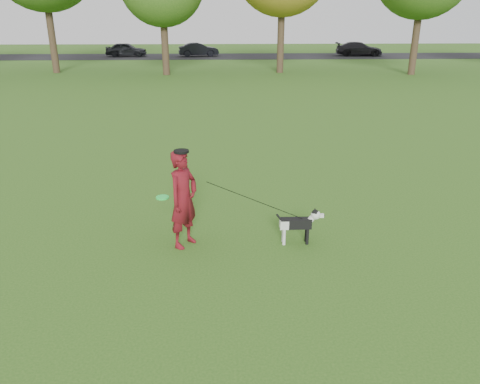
{
  "coord_description": "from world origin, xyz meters",
  "views": [
    {
      "loc": [
        -0.2,
        -7.83,
        4.0
      ],
      "look_at": [
        0.11,
        0.12,
        0.95
      ],
      "focal_mm": 35.0,
      "sensor_mm": 36.0,
      "label": 1
    }
  ],
  "objects_px": {
    "car_mid": "(199,50)",
    "man": "(184,199)",
    "car_right": "(359,49)",
    "dog": "(300,222)",
    "car_left": "(126,50)"
  },
  "relations": [
    {
      "from": "car_mid",
      "to": "car_right",
      "type": "relative_size",
      "value": 0.85
    },
    {
      "from": "man",
      "to": "car_right",
      "type": "relative_size",
      "value": 0.4
    },
    {
      "from": "car_mid",
      "to": "man",
      "type": "bearing_deg",
      "value": 173.48
    },
    {
      "from": "dog",
      "to": "car_right",
      "type": "distance_m",
      "value": 41.92
    },
    {
      "from": "man",
      "to": "dog",
      "type": "distance_m",
      "value": 2.16
    },
    {
      "from": "car_mid",
      "to": "car_right",
      "type": "xyz_separation_m",
      "value": [
        15.87,
        0.0,
        0.02
      ]
    },
    {
      "from": "man",
      "to": "car_left",
      "type": "bearing_deg",
      "value": 46.53
    },
    {
      "from": "dog",
      "to": "man",
      "type": "bearing_deg",
      "value": 179.5
    },
    {
      "from": "car_left",
      "to": "car_right",
      "type": "distance_m",
      "value": 22.9
    },
    {
      "from": "car_left",
      "to": "man",
      "type": "bearing_deg",
      "value": -168.63
    },
    {
      "from": "dog",
      "to": "car_left",
      "type": "relative_size",
      "value": 0.23
    },
    {
      "from": "car_right",
      "to": "car_mid",
      "type": "bearing_deg",
      "value": 96.12
    },
    {
      "from": "car_mid",
      "to": "car_right",
      "type": "bearing_deg",
      "value": -98.66
    },
    {
      "from": "car_right",
      "to": "dog",
      "type": "bearing_deg",
      "value": 169.1
    },
    {
      "from": "dog",
      "to": "car_left",
      "type": "height_order",
      "value": "car_left"
    }
  ]
}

